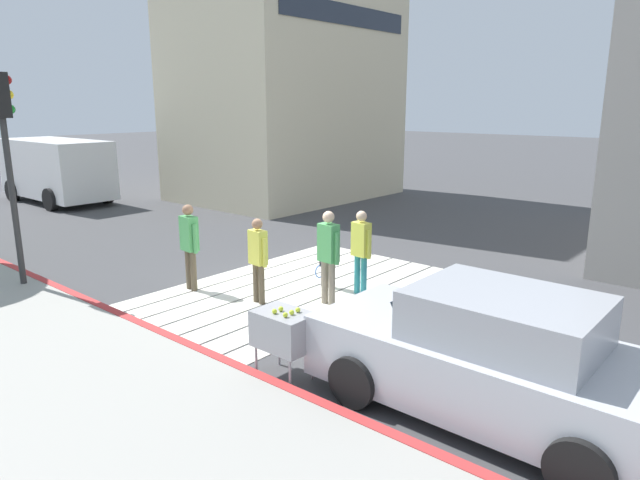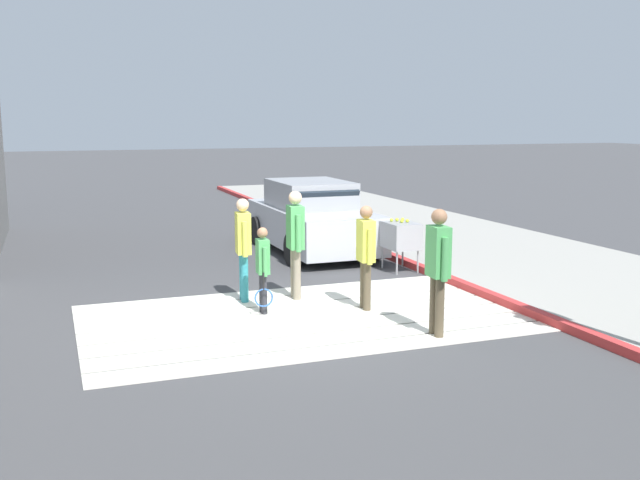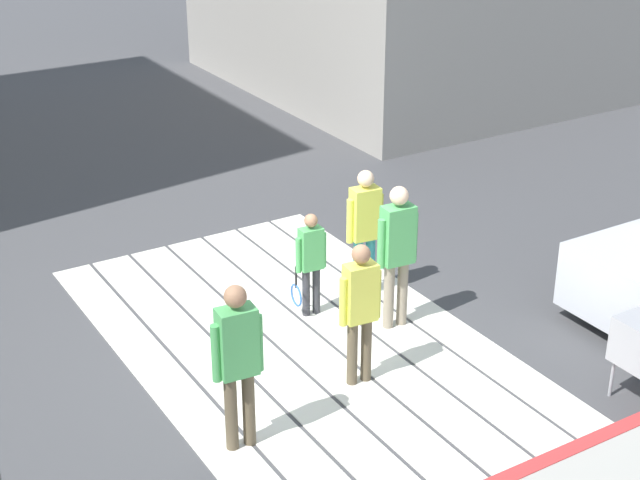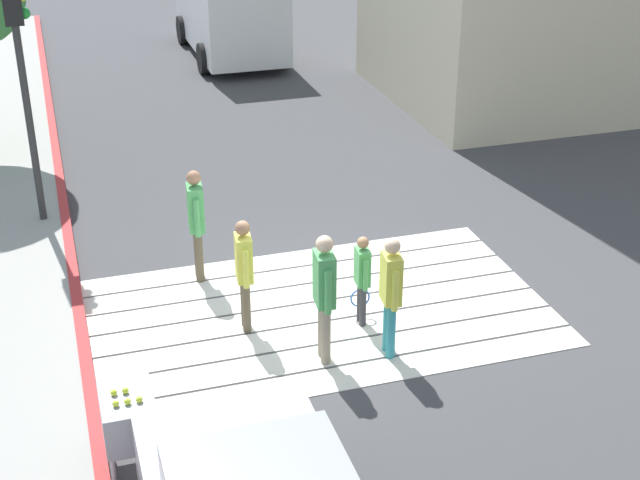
# 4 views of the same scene
# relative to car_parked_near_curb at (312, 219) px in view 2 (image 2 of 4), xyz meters

# --- Properties ---
(ground_plane) EXTENTS (120.00, 120.00, 0.00)m
(ground_plane) POSITION_rel_car_parked_near_curb_xyz_m (2.00, 5.10, -0.73)
(ground_plane) COLOR #424244
(crosswalk_stripes) EXTENTS (6.40, 3.80, 0.01)m
(crosswalk_stripes) POSITION_rel_car_parked_near_curb_xyz_m (2.00, 5.10, -0.73)
(crosswalk_stripes) COLOR silver
(crosswalk_stripes) RESTS_ON ground
(sidewalk_west) EXTENTS (4.80, 40.00, 0.12)m
(sidewalk_west) POSITION_rel_car_parked_near_curb_xyz_m (-3.60, 5.10, -0.67)
(sidewalk_west) COLOR #9E9B93
(sidewalk_west) RESTS_ON ground
(curb_painted) EXTENTS (0.16, 40.00, 0.13)m
(curb_painted) POSITION_rel_car_parked_near_curb_xyz_m (-1.25, 5.10, -0.67)
(curb_painted) COLOR #BC3333
(curb_painted) RESTS_ON ground
(car_parked_near_curb) EXTENTS (2.00, 4.31, 1.57)m
(car_parked_near_curb) POSITION_rel_car_parked_near_curb_xyz_m (0.00, 0.00, 0.00)
(car_parked_near_curb) COLOR silver
(car_parked_near_curb) RESTS_ON ground
(tennis_ball_cart) EXTENTS (0.56, 0.80, 1.02)m
(tennis_ball_cart) POSITION_rel_car_parked_near_curb_xyz_m (-0.90, 2.54, -0.04)
(tennis_ball_cart) COLOR #99999E
(tennis_ball_cart) RESTS_ON ground
(pedestrian_adult_lead) EXTENTS (0.26, 0.51, 1.75)m
(pedestrian_adult_lead) POSITION_rel_car_parked_near_curb_xyz_m (0.58, 6.57, 0.29)
(pedestrian_adult_lead) COLOR brown
(pedestrian_adult_lead) RESTS_ON ground
(pedestrian_adult_trailing) EXTENTS (0.25, 0.49, 1.68)m
(pedestrian_adult_trailing) POSITION_rel_car_parked_near_curb_xyz_m (2.56, 3.82, 0.24)
(pedestrian_adult_trailing) COLOR teal
(pedestrian_adult_trailing) RESTS_ON ground
(pedestrian_adult_side) EXTENTS (0.26, 0.52, 1.78)m
(pedestrian_adult_side) POSITION_rel_car_parked_near_curb_xyz_m (1.71, 3.94, 0.30)
(pedestrian_adult_side) COLOR gray
(pedestrian_adult_side) RESTS_ON ground
(pedestrian_teen_behind) EXTENTS (0.24, 0.48, 1.63)m
(pedestrian_teen_behind) POSITION_rel_car_parked_near_curb_xyz_m (0.92, 4.97, 0.21)
(pedestrian_teen_behind) COLOR brown
(pedestrian_teen_behind) RESTS_ON ground
(pedestrian_child_with_racket) EXTENTS (0.29, 0.41, 1.33)m
(pedestrian_child_with_racket) POSITION_rel_car_parked_near_curb_xyz_m (2.47, 4.65, 0.02)
(pedestrian_child_with_racket) COLOR #333338
(pedestrian_child_with_racket) RESTS_ON ground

